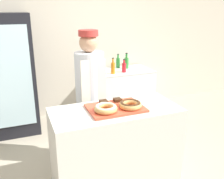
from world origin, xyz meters
TOP-DOWN VIEW (x-y plane):
  - wall_back at (0.00, 2.13)m, footprint 8.00×0.06m
  - display_counter at (0.00, 0.00)m, footprint 1.33×0.61m
  - serving_tray at (0.00, 0.00)m, footprint 0.56×0.41m
  - donut_light_glaze at (-0.13, -0.07)m, footprint 0.23×0.23m
  - donut_chocolate_glaze at (0.13, -0.07)m, footprint 0.23×0.23m
  - brownie_back_left at (-0.08, 0.14)m, footprint 0.08×0.08m
  - brownie_back_right at (0.08, 0.14)m, footprint 0.08×0.08m
  - baker_person at (-0.10, 0.56)m, footprint 0.34×0.34m
  - beverage_fridge at (-0.97, 1.74)m, footprint 0.64×0.65m
  - chest_freezer at (0.88, 1.75)m, footprint 0.96×0.65m
  - bottle_red at (0.81, 1.60)m, footprint 0.07×0.07m
  - bottle_green at (0.85, 1.95)m, footprint 0.07×0.07m
  - bottle_green_b at (0.97, 1.84)m, footprint 0.08×0.08m
  - bottle_orange at (0.60, 1.57)m, footprint 0.07×0.07m

SIDE VIEW (x-z plane):
  - chest_freezer at x=0.88m, z-range 0.00..0.82m
  - display_counter at x=0.00m, z-range 0.00..0.88m
  - baker_person at x=-0.10m, z-range 0.05..1.69m
  - serving_tray at x=0.00m, z-range 0.88..0.91m
  - beverage_fridge at x=-0.97m, z-range 0.00..1.81m
  - bottle_red at x=0.81m, z-range 0.79..1.02m
  - bottle_green at x=0.85m, z-range 0.79..1.04m
  - bottle_orange at x=0.60m, z-range 0.79..1.06m
  - brownie_back_left at x=-0.08m, z-range 0.91..0.94m
  - brownie_back_right at x=0.08m, z-range 0.91..0.94m
  - bottle_green_b at x=0.97m, z-range 0.79..1.07m
  - donut_light_glaze at x=-0.13m, z-range 0.91..0.97m
  - donut_chocolate_glaze at x=0.13m, z-range 0.91..0.97m
  - wall_back at x=0.00m, z-range 0.00..2.70m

